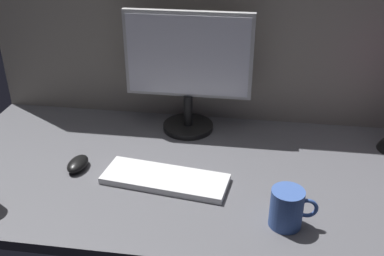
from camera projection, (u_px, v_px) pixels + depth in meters
The scene contains 6 objects.
ground_plane at pixel (228, 173), 140.29cm from camera, with size 180.00×80.00×3.00cm, color #515156.
cubicle_wall_back at pixel (241, 14), 153.78cm from camera, with size 180.00×5.00×77.83cm.
monitor at pixel (188, 66), 152.36cm from camera, with size 43.46×18.00×42.38cm.
keyboard at pixel (165, 179), 133.20cm from camera, with size 37.00×13.00×2.00cm, color silver.
mouse at pixel (78, 164), 139.20cm from camera, with size 5.60×9.60×3.40cm, color black.
mug_ceramic_blue at pixel (287, 208), 114.36cm from camera, with size 12.14×8.50×10.63cm.
Camera 1 is at (5.63, -117.19, 77.51)cm, focal length 42.14 mm.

